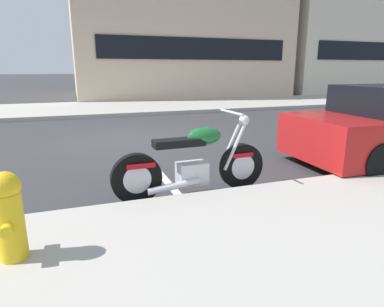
# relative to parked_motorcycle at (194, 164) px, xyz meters

# --- Properties ---
(ground_plane) EXTENTS (260.00, 260.00, 0.00)m
(ground_plane) POSITION_rel_parked_motorcycle_xyz_m (-0.20, 3.93, -0.43)
(ground_plane) COLOR #333335
(sidewalk_far_curb) EXTENTS (120.00, 5.00, 0.14)m
(sidewalk_far_curb) POSITION_rel_parked_motorcycle_xyz_m (11.80, 10.53, -0.36)
(sidewalk_far_curb) COLOR #ADA89E
(sidewalk_far_curb) RESTS_ON ground
(parking_stall_stripe) EXTENTS (0.12, 2.20, 0.01)m
(parking_stall_stripe) POSITION_rel_parked_motorcycle_xyz_m (-0.20, 0.43, -0.43)
(parking_stall_stripe) COLOR silver
(parking_stall_stripe) RESTS_ON ground
(parked_motorcycle) EXTENTS (2.17, 0.62, 1.12)m
(parked_motorcycle) POSITION_rel_parked_motorcycle_xyz_m (0.00, 0.00, 0.00)
(parked_motorcycle) COLOR black
(parked_motorcycle) RESTS_ON ground
(fire_hydrant) EXTENTS (0.24, 0.36, 0.75)m
(fire_hydrant) POSITION_rel_parked_motorcycle_xyz_m (-2.02, -1.19, 0.10)
(fire_hydrant) COLOR gold
(fire_hydrant) RESTS_ON sidewalk_near_curb
(townhouse_corner_block) EXTENTS (10.89, 10.42, 12.73)m
(townhouse_corner_block) POSITION_rel_parked_motorcycle_xyz_m (17.10, 18.01, 5.93)
(townhouse_corner_block) COLOR beige
(townhouse_corner_block) RESTS_ON ground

